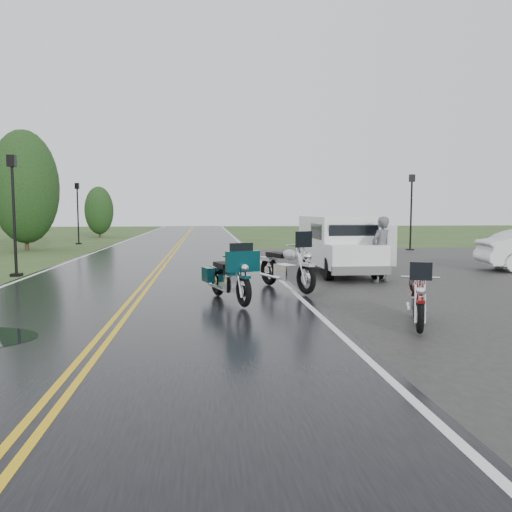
{
  "coord_description": "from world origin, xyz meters",
  "views": [
    {
      "loc": [
        1.62,
        -9.61,
        2.04
      ],
      "look_at": [
        2.8,
        2.0,
        1.0
      ],
      "focal_mm": 35.0,
      "sensor_mm": 36.0,
      "label": 1
    }
  ],
  "objects_px": {
    "motorcycle_silver": "(306,266)",
    "person_at_van": "(381,250)",
    "lamp_post_far_right": "(411,212)",
    "van_white": "(329,249)",
    "lamp_post_near_left": "(14,215)",
    "lamp_post_far_left": "(78,213)",
    "motorcycle_teal": "(244,278)",
    "motorcycle_red": "(420,302)"
  },
  "relations": [
    {
      "from": "motorcycle_red",
      "to": "lamp_post_far_left",
      "type": "relative_size",
      "value": 0.5
    },
    {
      "from": "motorcycle_teal",
      "to": "lamp_post_far_left",
      "type": "bearing_deg",
      "value": 94.09
    },
    {
      "from": "person_at_van",
      "to": "van_white",
      "type": "bearing_deg",
      "value": -50.79
    },
    {
      "from": "motorcycle_silver",
      "to": "lamp_post_far_left",
      "type": "height_order",
      "value": "lamp_post_far_left"
    },
    {
      "from": "motorcycle_silver",
      "to": "person_at_van",
      "type": "bearing_deg",
      "value": 16.84
    },
    {
      "from": "person_at_van",
      "to": "motorcycle_teal",
      "type": "bearing_deg",
      "value": 9.78
    },
    {
      "from": "motorcycle_silver",
      "to": "person_at_van",
      "type": "xyz_separation_m",
      "value": [
        2.59,
        2.07,
        0.19
      ]
    },
    {
      "from": "motorcycle_teal",
      "to": "lamp_post_far_left",
      "type": "height_order",
      "value": "lamp_post_far_left"
    },
    {
      "from": "van_white",
      "to": "lamp_post_far_right",
      "type": "distance_m",
      "value": 13.02
    },
    {
      "from": "person_at_van",
      "to": "lamp_post_far_left",
      "type": "distance_m",
      "value": 22.45
    },
    {
      "from": "lamp_post_far_left",
      "to": "motorcycle_teal",
      "type": "bearing_deg",
      "value": -68.39
    },
    {
      "from": "lamp_post_far_left",
      "to": "motorcycle_silver",
      "type": "bearing_deg",
      "value": -63.28
    },
    {
      "from": "lamp_post_far_left",
      "to": "lamp_post_far_right",
      "type": "distance_m",
      "value": 19.84
    },
    {
      "from": "motorcycle_silver",
      "to": "lamp_post_near_left",
      "type": "xyz_separation_m",
      "value": [
        -8.36,
        4.69,
        1.17
      ]
    },
    {
      "from": "van_white",
      "to": "lamp_post_near_left",
      "type": "bearing_deg",
      "value": 167.25
    },
    {
      "from": "motorcycle_teal",
      "to": "lamp_post_near_left",
      "type": "relative_size",
      "value": 0.59
    },
    {
      "from": "van_white",
      "to": "lamp_post_near_left",
      "type": "xyz_separation_m",
      "value": [
        -9.55,
        2.1,
        0.96
      ]
    },
    {
      "from": "motorcycle_silver",
      "to": "motorcycle_teal",
      "type": "bearing_deg",
      "value": -159.65
    },
    {
      "from": "motorcycle_red",
      "to": "lamp_post_near_left",
      "type": "distance_m",
      "value": 12.88
    },
    {
      "from": "van_white",
      "to": "person_at_van",
      "type": "relative_size",
      "value": 2.61
    },
    {
      "from": "motorcycle_silver",
      "to": "lamp_post_far_right",
      "type": "relative_size",
      "value": 0.63
    },
    {
      "from": "van_white",
      "to": "person_at_van",
      "type": "xyz_separation_m",
      "value": [
        1.4,
        -0.52,
        -0.02
      ]
    },
    {
      "from": "motorcycle_teal",
      "to": "lamp_post_far_right",
      "type": "distance_m",
      "value": 17.95
    },
    {
      "from": "motorcycle_silver",
      "to": "lamp_post_near_left",
      "type": "distance_m",
      "value": 9.66
    },
    {
      "from": "van_white",
      "to": "lamp_post_far_left",
      "type": "relative_size",
      "value": 1.27
    },
    {
      "from": "van_white",
      "to": "lamp_post_far_right",
      "type": "height_order",
      "value": "lamp_post_far_right"
    },
    {
      "from": "motorcycle_red",
      "to": "person_at_van",
      "type": "relative_size",
      "value": 1.04
    },
    {
      "from": "van_white",
      "to": "person_at_van",
      "type": "height_order",
      "value": "van_white"
    },
    {
      "from": "person_at_van",
      "to": "lamp_post_far_right",
      "type": "xyz_separation_m",
      "value": [
        5.7,
        11.39,
        1.06
      ]
    },
    {
      "from": "motorcycle_silver",
      "to": "lamp_post_far_right",
      "type": "bearing_deg",
      "value": 36.58
    },
    {
      "from": "motorcycle_teal",
      "to": "lamp_post_near_left",
      "type": "bearing_deg",
      "value": 120.12
    },
    {
      "from": "lamp_post_far_left",
      "to": "lamp_post_far_right",
      "type": "relative_size",
      "value": 0.96
    },
    {
      "from": "motorcycle_red",
      "to": "lamp_post_far_left",
      "type": "bearing_deg",
      "value": 135.65
    },
    {
      "from": "motorcycle_teal",
      "to": "lamp_post_far_right",
      "type": "relative_size",
      "value": 0.57
    },
    {
      "from": "lamp_post_far_left",
      "to": "person_at_van",
      "type": "bearing_deg",
      "value": -54.97
    },
    {
      "from": "motorcycle_red",
      "to": "van_white",
      "type": "height_order",
      "value": "van_white"
    },
    {
      "from": "motorcycle_teal",
      "to": "lamp_post_far_right",
      "type": "height_order",
      "value": "lamp_post_far_right"
    },
    {
      "from": "motorcycle_red",
      "to": "lamp_post_near_left",
      "type": "xyz_separation_m",
      "value": [
        -9.43,
        8.67,
        1.34
      ]
    },
    {
      "from": "motorcycle_silver",
      "to": "person_at_van",
      "type": "relative_size",
      "value": 1.34
    },
    {
      "from": "person_at_van",
      "to": "lamp_post_near_left",
      "type": "xyz_separation_m",
      "value": [
        -10.94,
        2.63,
        0.98
      ]
    },
    {
      "from": "motorcycle_silver",
      "to": "lamp_post_far_right",
      "type": "height_order",
      "value": "lamp_post_far_right"
    },
    {
      "from": "lamp_post_far_right",
      "to": "van_white",
      "type": "bearing_deg",
      "value": -123.16
    }
  ]
}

